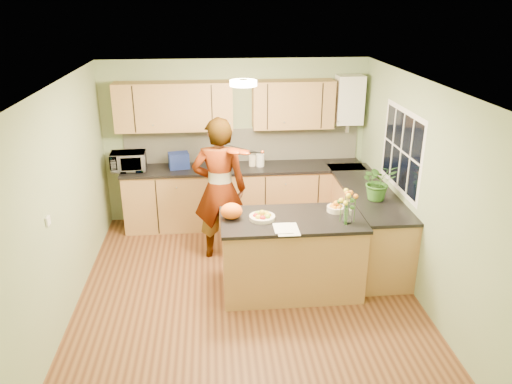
{
  "coord_description": "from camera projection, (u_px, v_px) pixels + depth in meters",
  "views": [
    {
      "loc": [
        -0.36,
        -5.19,
        3.35
      ],
      "look_at": [
        0.16,
        0.5,
        1.1
      ],
      "focal_mm": 35.0,
      "sensor_mm": 36.0,
      "label": 1
    }
  ],
  "objects": [
    {
      "name": "floor",
      "position": [
        247.0,
        291.0,
        6.07
      ],
      "size": [
        4.5,
        4.5,
        0.0
      ],
      "primitive_type": "plane",
      "color": "#502B16",
      "rests_on": "ground"
    },
    {
      "name": "ceiling",
      "position": [
        245.0,
        84.0,
        5.15
      ],
      "size": [
        4.0,
        4.5,
        0.02
      ],
      "primitive_type": "cube",
      "color": "silver",
      "rests_on": "wall_back"
    },
    {
      "name": "wall_back",
      "position": [
        236.0,
        142.0,
        7.69
      ],
      "size": [
        4.0,
        0.02,
        2.5
      ],
      "primitive_type": "cube",
      "color": "#8BA475",
      "rests_on": "floor"
    },
    {
      "name": "wall_front",
      "position": [
        269.0,
        315.0,
        3.53
      ],
      "size": [
        4.0,
        0.02,
        2.5
      ],
      "primitive_type": "cube",
      "color": "#8BA475",
      "rests_on": "floor"
    },
    {
      "name": "wall_left",
      "position": [
        64.0,
        202.0,
        5.44
      ],
      "size": [
        0.02,
        4.5,
        2.5
      ],
      "primitive_type": "cube",
      "color": "#8BA475",
      "rests_on": "floor"
    },
    {
      "name": "wall_right",
      "position": [
        418.0,
        190.0,
        5.78
      ],
      "size": [
        0.02,
        4.5,
        2.5
      ],
      "primitive_type": "cube",
      "color": "#8BA475",
      "rests_on": "floor"
    },
    {
      "name": "back_counter",
      "position": [
        244.0,
        195.0,
        7.71
      ],
      "size": [
        3.64,
        0.62,
        0.94
      ],
      "color": "#A87243",
      "rests_on": "floor"
    },
    {
      "name": "right_counter",
      "position": [
        366.0,
        221.0,
        6.82
      ],
      "size": [
        0.62,
        2.24,
        0.94
      ],
      "color": "#A87243",
      "rests_on": "floor"
    },
    {
      "name": "splashback",
      "position": [
        242.0,
        145.0,
        7.71
      ],
      "size": [
        3.6,
        0.02,
        0.52
      ],
      "primitive_type": "cube",
      "color": "beige",
      "rests_on": "back_counter"
    },
    {
      "name": "upper_cabinets",
      "position": [
        224.0,
        105.0,
        7.3
      ],
      "size": [
        3.2,
        0.34,
        0.7
      ],
      "color": "#A87243",
      "rests_on": "wall_back"
    },
    {
      "name": "boiler",
      "position": [
        349.0,
        100.0,
        7.45
      ],
      "size": [
        0.4,
        0.3,
        0.86
      ],
      "color": "white",
      "rests_on": "wall_back"
    },
    {
      "name": "window_right",
      "position": [
        402.0,
        150.0,
        6.22
      ],
      "size": [
        0.01,
        1.3,
        1.05
      ],
      "color": "white",
      "rests_on": "wall_right"
    },
    {
      "name": "light_switch",
      "position": [
        48.0,
        221.0,
        4.87
      ],
      "size": [
        0.02,
        0.09,
        0.09
      ],
      "primitive_type": "cube",
      "color": "white",
      "rests_on": "wall_left"
    },
    {
      "name": "ceiling_lamp",
      "position": [
        243.0,
        83.0,
        5.44
      ],
      "size": [
        0.3,
        0.3,
        0.07
      ],
      "color": "#FFEABF",
      "rests_on": "ceiling"
    },
    {
      "name": "peninsula_island",
      "position": [
        291.0,
        254.0,
        5.94
      ],
      "size": [
        1.66,
        0.85,
        0.95
      ],
      "color": "#A87243",
      "rests_on": "floor"
    },
    {
      "name": "fruit_dish",
      "position": [
        262.0,
        216.0,
        5.72
      ],
      "size": [
        0.3,
        0.3,
        0.1
      ],
      "color": "beige",
      "rests_on": "peninsula_island"
    },
    {
      "name": "orange_bowl",
      "position": [
        336.0,
        207.0,
        5.93
      ],
      "size": [
        0.22,
        0.22,
        0.13
      ],
      "color": "beige",
      "rests_on": "peninsula_island"
    },
    {
      "name": "flower_vase",
      "position": [
        349.0,
        199.0,
        5.54
      ],
      "size": [
        0.23,
        0.23,
        0.43
      ],
      "rotation": [
        0.0,
        0.0,
        0.28
      ],
      "color": "silver",
      "rests_on": "peninsula_island"
    },
    {
      "name": "orange_bag",
      "position": [
        231.0,
        211.0,
        5.72
      ],
      "size": [
        0.31,
        0.29,
        0.19
      ],
      "primitive_type": "ellipsoid",
      "rotation": [
        0.0,
        0.0,
        0.35
      ],
      "color": "orange",
      "rests_on": "peninsula_island"
    },
    {
      "name": "papers",
      "position": [
        288.0,
        229.0,
        5.48
      ],
      "size": [
        0.24,
        0.33,
        0.01
      ],
      "primitive_type": "cube",
      "color": "white",
      "rests_on": "peninsula_island"
    },
    {
      "name": "violinist",
      "position": [
        220.0,
        189.0,
        6.57
      ],
      "size": [
        0.74,
        0.52,
        1.94
      ],
      "primitive_type": "imported",
      "rotation": [
        0.0,
        0.0,
        3.06
      ],
      "color": "#EDB991",
      "rests_on": "floor"
    },
    {
      "name": "violin",
      "position": [
        235.0,
        151.0,
        6.16
      ],
      "size": [
        0.57,
        0.49,
        0.14
      ],
      "primitive_type": null,
      "rotation": [
        0.17,
        0.0,
        -0.61
      ],
      "color": "#591C05",
      "rests_on": "violinist"
    },
    {
      "name": "microwave",
      "position": [
        128.0,
        161.0,
        7.33
      ],
      "size": [
        0.52,
        0.36,
        0.28
      ],
      "primitive_type": "imported",
      "rotation": [
        0.0,
        0.0,
        0.05
      ],
      "color": "white",
      "rests_on": "back_counter"
    },
    {
      "name": "blue_box",
      "position": [
        179.0,
        160.0,
        7.44
      ],
      "size": [
        0.33,
        0.26,
        0.23
      ],
      "primitive_type": "cube",
      "rotation": [
        0.0,
        0.0,
        0.19
      ],
      "color": "navy",
      "rests_on": "back_counter"
    },
    {
      "name": "kettle",
      "position": [
        225.0,
        159.0,
        7.51
      ],
      "size": [
        0.16,
        0.16,
        0.3
      ],
      "rotation": [
        0.0,
        0.0,
        -0.22
      ],
      "color": "silver",
      "rests_on": "back_counter"
    },
    {
      "name": "jar_cream",
      "position": [
        252.0,
        161.0,
        7.55
      ],
      "size": [
        0.13,
        0.13,
        0.16
      ],
      "primitive_type": "cylinder",
      "rotation": [
        0.0,
        0.0,
        -0.24
      ],
      "color": "beige",
      "rests_on": "back_counter"
    },
    {
      "name": "jar_white",
      "position": [
        260.0,
        160.0,
        7.53
      ],
      "size": [
        0.16,
        0.16,
        0.19
      ],
      "primitive_type": "cylinder",
      "rotation": [
        0.0,
        0.0,
        0.4
      ],
      "color": "white",
      "rests_on": "back_counter"
    },
    {
      "name": "potted_plant",
      "position": [
        378.0,
        182.0,
        6.24
      ],
      "size": [
        0.45,
        0.4,
        0.48
      ],
      "primitive_type": "imported",
      "rotation": [
        0.0,
        0.0,
        0.07
      ],
      "color": "#336923",
      "rests_on": "right_counter"
    }
  ]
}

